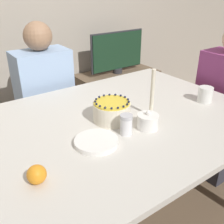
{
  "coord_description": "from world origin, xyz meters",
  "views": [
    {
      "loc": [
        -0.76,
        -1.02,
        1.45
      ],
      "look_at": [
        -0.03,
        -0.0,
        0.83
      ],
      "focal_mm": 42.0,
      "sensor_mm": 36.0,
      "label": 1
    }
  ],
  "objects_px": {
    "sugar_bowl": "(148,121)",
    "cake": "(112,111)",
    "tv_monitor": "(118,52)",
    "sugar_shaker": "(126,125)",
    "candle": "(152,98)",
    "person_man_blue_shirt": "(47,112)",
    "person_woman_floral": "(222,115)"
  },
  "relations": [
    {
      "from": "cake",
      "to": "person_woman_floral",
      "type": "relative_size",
      "value": 0.17
    },
    {
      "from": "cake",
      "to": "person_woman_floral",
      "type": "bearing_deg",
      "value": -2.33
    },
    {
      "from": "person_man_blue_shirt",
      "to": "person_woman_floral",
      "type": "relative_size",
      "value": 1.01
    },
    {
      "from": "sugar_shaker",
      "to": "candle",
      "type": "xyz_separation_m",
      "value": [
        0.24,
        0.07,
        0.06
      ]
    },
    {
      "from": "sugar_shaker",
      "to": "person_woman_floral",
      "type": "height_order",
      "value": "person_woman_floral"
    },
    {
      "from": "sugar_shaker",
      "to": "person_man_blue_shirt",
      "type": "distance_m",
      "value": 0.99
    },
    {
      "from": "cake",
      "to": "tv_monitor",
      "type": "bearing_deg",
      "value": 52.03
    },
    {
      "from": "sugar_shaker",
      "to": "cake",
      "type": "bearing_deg",
      "value": 80.26
    },
    {
      "from": "candle",
      "to": "person_man_blue_shirt",
      "type": "distance_m",
      "value": 0.98
    },
    {
      "from": "sugar_bowl",
      "to": "person_man_blue_shirt",
      "type": "distance_m",
      "value": 1.02
    },
    {
      "from": "sugar_shaker",
      "to": "candle",
      "type": "height_order",
      "value": "candle"
    },
    {
      "from": "sugar_bowl",
      "to": "cake",
      "type": "bearing_deg",
      "value": 119.37
    },
    {
      "from": "sugar_bowl",
      "to": "sugar_shaker",
      "type": "bearing_deg",
      "value": 171.39
    },
    {
      "from": "cake",
      "to": "sugar_shaker",
      "type": "xyz_separation_m",
      "value": [
        -0.03,
        -0.16,
        -0.0
      ]
    },
    {
      "from": "person_man_blue_shirt",
      "to": "cake",
      "type": "bearing_deg",
      "value": 95.01
    },
    {
      "from": "sugar_shaker",
      "to": "person_man_blue_shirt",
      "type": "xyz_separation_m",
      "value": [
        -0.04,
        0.94,
        -0.3
      ]
    },
    {
      "from": "sugar_bowl",
      "to": "tv_monitor",
      "type": "xyz_separation_m",
      "value": [
        0.79,
        1.31,
        -0.01
      ]
    },
    {
      "from": "cake",
      "to": "sugar_shaker",
      "type": "height_order",
      "value": "cake"
    },
    {
      "from": "cake",
      "to": "person_man_blue_shirt",
      "type": "relative_size",
      "value": 0.16
    },
    {
      "from": "sugar_bowl",
      "to": "tv_monitor",
      "type": "height_order",
      "value": "tv_monitor"
    },
    {
      "from": "sugar_bowl",
      "to": "sugar_shaker",
      "type": "relative_size",
      "value": 1.06
    },
    {
      "from": "sugar_bowl",
      "to": "person_man_blue_shirt",
      "type": "xyz_separation_m",
      "value": [
        -0.17,
        0.96,
        -0.29
      ]
    },
    {
      "from": "candle",
      "to": "tv_monitor",
      "type": "height_order",
      "value": "candle"
    },
    {
      "from": "sugar_bowl",
      "to": "sugar_shaker",
      "type": "height_order",
      "value": "sugar_shaker"
    },
    {
      "from": "person_man_blue_shirt",
      "to": "candle",
      "type": "bearing_deg",
      "value": 107.82
    },
    {
      "from": "cake",
      "to": "candle",
      "type": "height_order",
      "value": "candle"
    },
    {
      "from": "person_man_blue_shirt",
      "to": "tv_monitor",
      "type": "height_order",
      "value": "person_man_blue_shirt"
    },
    {
      "from": "sugar_shaker",
      "to": "person_woman_floral",
      "type": "distance_m",
      "value": 1.1
    },
    {
      "from": "person_woman_floral",
      "to": "person_man_blue_shirt",
      "type": "bearing_deg",
      "value": 52.99
    },
    {
      "from": "sugar_bowl",
      "to": "candle",
      "type": "bearing_deg",
      "value": 39.88
    },
    {
      "from": "sugar_bowl",
      "to": "person_man_blue_shirt",
      "type": "height_order",
      "value": "person_man_blue_shirt"
    },
    {
      "from": "sugar_bowl",
      "to": "person_man_blue_shirt",
      "type": "relative_size",
      "value": 0.09
    }
  ]
}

